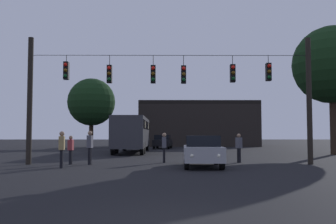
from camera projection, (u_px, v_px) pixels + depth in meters
ground_plane at (168, 153)px, 31.17m from camera, size 168.00×168.00×0.00m
overhead_signal_span at (169, 90)px, 20.01m from camera, size 15.13×0.44×6.75m
city_bus at (132, 131)px, 32.98m from camera, size 2.58×11.01×3.00m
car_near_right at (202, 150)px, 18.39m from camera, size 1.97×4.40×1.52m
car_far_left at (163, 141)px, 41.58m from camera, size 2.23×4.47×1.52m
pedestrian_crossing_left at (71, 148)px, 19.84m from camera, size 0.25×0.37×1.51m
pedestrian_crossing_center at (90, 145)px, 19.69m from camera, size 0.28×0.39×1.76m
pedestrian_crossing_right at (239, 146)px, 21.12m from camera, size 0.34×0.42×1.62m
pedestrian_near_bus at (164, 146)px, 21.01m from camera, size 0.24×0.36×1.66m
pedestrian_trailing at (62, 147)px, 17.65m from camera, size 0.28×0.39×1.73m
corner_building at (197, 124)px, 51.74m from camera, size 15.54×8.70×5.91m
tree_left_silhouette at (332, 65)px, 29.66m from camera, size 6.10×6.10×10.11m
tree_behind_building at (92, 102)px, 44.69m from camera, size 5.61×5.61×8.21m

